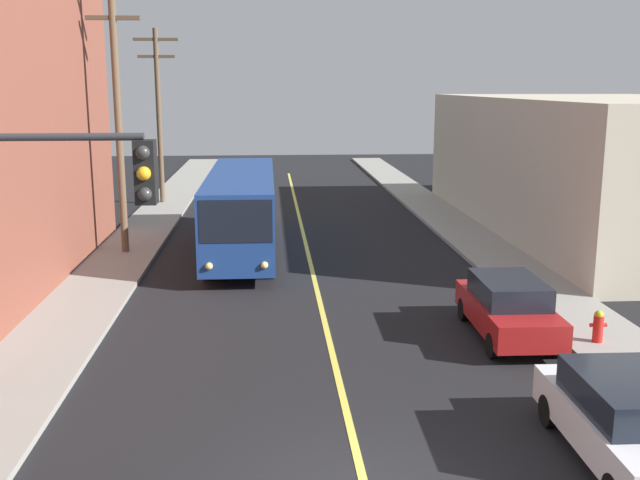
# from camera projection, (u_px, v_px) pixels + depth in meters

# --- Properties ---
(sidewalk_left) EXTENTS (2.50, 90.00, 0.15)m
(sidewalk_left) POSITION_uv_depth(u_px,v_px,m) (73.00, 317.00, 21.16)
(sidewalk_left) COLOR gray
(sidewalk_left) RESTS_ON ground
(sidewalk_right) EXTENTS (2.50, 90.00, 0.15)m
(sidewalk_right) POSITION_uv_depth(u_px,v_px,m) (561.00, 306.00, 22.16)
(sidewalk_right) COLOR gray
(sidewalk_right) RESTS_ON ground
(lane_stripe_center) EXTENTS (0.16, 60.00, 0.01)m
(lane_stripe_center) POSITION_uv_depth(u_px,v_px,m) (312.00, 271.00, 26.55)
(lane_stripe_center) COLOR #D8CC4C
(lane_stripe_center) RESTS_ON ground
(building_right_warehouse) EXTENTS (12.00, 22.76, 6.08)m
(building_right_warehouse) POSITION_uv_depth(u_px,v_px,m) (617.00, 164.00, 33.74)
(building_right_warehouse) COLOR beige
(building_right_warehouse) RESTS_ON ground
(city_bus) EXTENTS (2.60, 12.17, 3.20)m
(city_bus) POSITION_uv_depth(u_px,v_px,m) (242.00, 207.00, 29.36)
(city_bus) COLOR navy
(city_bus) RESTS_ON ground
(parked_car_white) EXTENTS (1.90, 4.44, 1.62)m
(parked_car_white) POSITION_uv_depth(u_px,v_px,m) (625.00, 420.00, 12.94)
(parked_car_white) COLOR silver
(parked_car_white) RESTS_ON ground
(parked_car_red) EXTENTS (1.90, 4.44, 1.62)m
(parked_car_red) POSITION_uv_depth(u_px,v_px,m) (508.00, 307.00, 19.49)
(parked_car_red) COLOR maroon
(parked_car_red) RESTS_ON ground
(utility_pole_mid) EXTENTS (2.40, 0.28, 10.42)m
(utility_pole_mid) POSITION_uv_depth(u_px,v_px,m) (117.00, 105.00, 27.89)
(utility_pole_mid) COLOR brown
(utility_pole_mid) RESTS_ON sidewalk_left
(utility_pole_far) EXTENTS (2.40, 0.28, 9.48)m
(utility_pole_far) POSITION_uv_depth(u_px,v_px,m) (159.00, 108.00, 40.26)
(utility_pole_far) COLOR brown
(utility_pole_far) RESTS_ON sidewalk_left
(traffic_signal_left_corner) EXTENTS (3.75, 0.48, 6.00)m
(traffic_signal_left_corner) POSITION_uv_depth(u_px,v_px,m) (22.00, 237.00, 11.48)
(traffic_signal_left_corner) COLOR #2D2D33
(traffic_signal_left_corner) RESTS_ON sidewalk_left
(fire_hydrant) EXTENTS (0.44, 0.26, 0.84)m
(fire_hydrant) POSITION_uv_depth(u_px,v_px,m) (598.00, 326.00, 18.78)
(fire_hydrant) COLOR red
(fire_hydrant) RESTS_ON sidewalk_right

